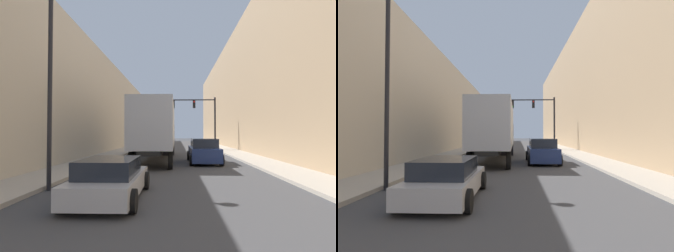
% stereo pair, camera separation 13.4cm
% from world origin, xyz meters
% --- Properties ---
extents(sidewalk_right, '(2.42, 80.00, 0.15)m').
position_xyz_m(sidewalk_right, '(5.93, 30.00, 0.07)').
color(sidewalk_right, '#B2A899').
rests_on(sidewalk_right, ground).
extents(sidewalk_left, '(2.42, 80.00, 0.15)m').
position_xyz_m(sidewalk_left, '(-5.93, 30.00, 0.07)').
color(sidewalk_left, '#B2A899').
rests_on(sidewalk_left, ground).
extents(building_right, '(6.00, 80.00, 14.72)m').
position_xyz_m(building_right, '(10.14, 30.00, 7.36)').
color(building_right, tan).
rests_on(building_right, ground).
extents(building_left, '(6.00, 80.00, 9.95)m').
position_xyz_m(building_left, '(-10.14, 30.00, 4.97)').
color(building_left, beige).
rests_on(building_left, ground).
extents(semi_truck, '(2.57, 13.01, 4.14)m').
position_xyz_m(semi_truck, '(-1.43, 21.05, 2.30)').
color(semi_truck, '#B2B7C1').
rests_on(semi_truck, ground).
extents(sedan_car, '(2.08, 4.25, 1.29)m').
position_xyz_m(sedan_car, '(-2.02, 9.12, 0.62)').
color(sedan_car, '#B7B7BC').
rests_on(sedan_car, ground).
extents(suv_car, '(2.14, 4.77, 1.69)m').
position_xyz_m(suv_car, '(1.93, 19.13, 0.80)').
color(suv_car, navy).
rests_on(suv_car, ground).
extents(traffic_signal_gantry, '(7.42, 0.35, 6.26)m').
position_xyz_m(traffic_signal_gantry, '(2.76, 31.68, 4.39)').
color(traffic_signal_gantry, black).
rests_on(traffic_signal_gantry, ground).
extents(street_lamp, '(0.44, 0.44, 7.56)m').
position_xyz_m(street_lamp, '(-4.57, 10.27, 4.78)').
color(street_lamp, black).
rests_on(street_lamp, ground).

